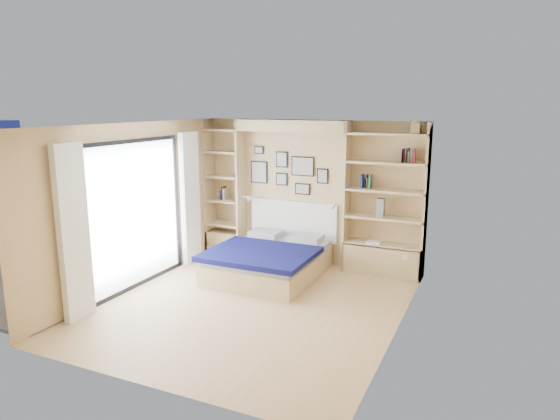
% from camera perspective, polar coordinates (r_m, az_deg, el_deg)
% --- Properties ---
extents(ground, '(4.50, 4.50, 0.00)m').
position_cam_1_polar(ground, '(7.13, -3.15, -10.83)').
color(ground, tan).
rests_on(ground, ground).
extents(room_shell, '(4.50, 4.50, 4.50)m').
position_cam_1_polar(room_shell, '(8.27, -0.76, 0.27)').
color(room_shell, tan).
rests_on(room_shell, ground).
extents(bed, '(1.65, 2.02, 1.07)m').
position_cam_1_polar(bed, '(8.20, -1.21, -5.68)').
color(bed, tan).
rests_on(bed, ground).
extents(photo_gallery, '(1.48, 0.02, 0.82)m').
position_cam_1_polar(photo_gallery, '(8.84, 0.78, 4.50)').
color(photo_gallery, black).
rests_on(photo_gallery, ground).
extents(reading_lamps, '(1.92, 0.12, 0.15)m').
position_cam_1_polar(reading_lamps, '(8.66, 1.10, 0.97)').
color(reading_lamps, silver).
rests_on(reading_lamps, ground).
extents(shelf_decor, '(3.58, 0.23, 2.03)m').
position_cam_1_polar(shelf_decor, '(8.19, 10.37, 4.33)').
color(shelf_decor, navy).
rests_on(shelf_decor, ground).
extents(deck, '(3.20, 4.00, 0.05)m').
position_cam_1_polar(deck, '(9.26, -23.47, -6.37)').
color(deck, brown).
rests_on(deck, ground).
extents(deck_chair, '(0.49, 0.76, 0.72)m').
position_cam_1_polar(deck_chair, '(9.73, -16.54, -2.87)').
color(deck_chair, tan).
rests_on(deck_chair, ground).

